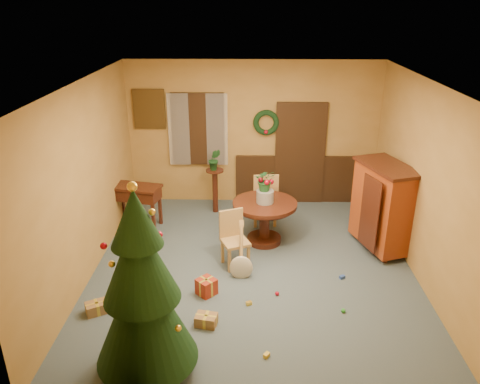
{
  "coord_description": "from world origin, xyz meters",
  "views": [
    {
      "loc": [
        -0.08,
        -6.35,
        3.98
      ],
      "look_at": [
        -0.22,
        0.4,
        1.16
      ],
      "focal_mm": 35.0,
      "sensor_mm": 36.0,
      "label": 1
    }
  ],
  "objects_px": {
    "dining_table": "(265,214)",
    "writing_desk": "(136,196)",
    "christmas_tree": "(142,290)",
    "sideboard": "(383,205)",
    "chair_near": "(234,236)"
  },
  "relations": [
    {
      "from": "chair_near",
      "to": "christmas_tree",
      "type": "xyz_separation_m",
      "value": [
        -0.89,
        -2.39,
        0.63
      ]
    },
    {
      "from": "writing_desk",
      "to": "sideboard",
      "type": "distance_m",
      "value": 4.37
    },
    {
      "from": "writing_desk",
      "to": "chair_near",
      "type": "bearing_deg",
      "value": -35.83
    },
    {
      "from": "dining_table",
      "to": "writing_desk",
      "type": "relative_size",
      "value": 1.13
    },
    {
      "from": "christmas_tree",
      "to": "writing_desk",
      "type": "relative_size",
      "value": 2.41
    },
    {
      "from": "writing_desk",
      "to": "christmas_tree",
      "type": "bearing_deg",
      "value": -75.72
    },
    {
      "from": "dining_table",
      "to": "writing_desk",
      "type": "xyz_separation_m",
      "value": [
        -2.35,
        0.6,
        0.07
      ]
    },
    {
      "from": "sideboard",
      "to": "chair_near",
      "type": "bearing_deg",
      "value": -167.39
    },
    {
      "from": "dining_table",
      "to": "christmas_tree",
      "type": "relative_size",
      "value": 0.47
    },
    {
      "from": "christmas_tree",
      "to": "writing_desk",
      "type": "bearing_deg",
      "value": 104.28
    },
    {
      "from": "chair_near",
      "to": "writing_desk",
      "type": "height_order",
      "value": "chair_near"
    },
    {
      "from": "writing_desk",
      "to": "sideboard",
      "type": "height_order",
      "value": "sideboard"
    },
    {
      "from": "dining_table",
      "to": "christmas_tree",
      "type": "height_order",
      "value": "christmas_tree"
    },
    {
      "from": "sideboard",
      "to": "dining_table",
      "type": "bearing_deg",
      "value": 174.96
    },
    {
      "from": "christmas_tree",
      "to": "writing_desk",
      "type": "height_order",
      "value": "christmas_tree"
    }
  ]
}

